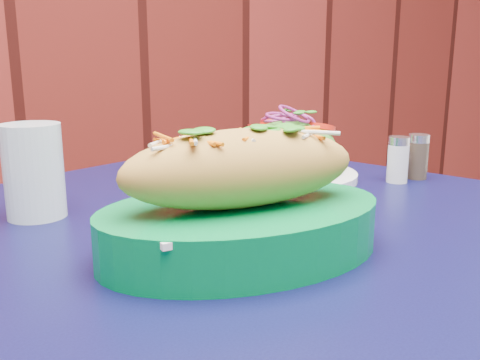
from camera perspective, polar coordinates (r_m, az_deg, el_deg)
cafe_table at (r=0.65m, az=0.50°, el=-11.84°), size 0.99×0.99×0.75m
banh_mi_basket at (r=0.51m, az=0.22°, el=-2.55°), size 0.31×0.22×0.13m
salad_plate at (r=0.83m, az=5.29°, el=2.96°), size 0.21×0.21×0.11m
water_glass at (r=0.67m, az=-21.14°, el=0.89°), size 0.07×0.07×0.11m
salt_shaker at (r=0.84m, az=16.50°, el=2.10°), size 0.03×0.03×0.07m
pepper_shaker at (r=0.87m, az=18.43°, el=2.39°), size 0.03×0.03×0.07m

